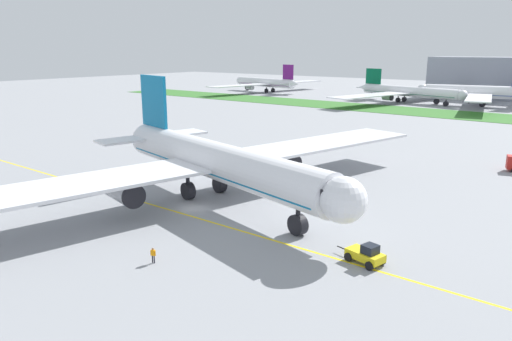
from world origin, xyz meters
The scene contains 11 objects.
ground_plane centered at (0.00, 0.00, 0.00)m, with size 600.00×600.00×0.00m, color gray.
apron_taxi_line centered at (0.00, -2.31, 0.00)m, with size 280.00×0.36×0.01m, color yellow.
grass_median_strip centered at (0.00, 123.60, 0.05)m, with size 320.00×24.00×0.10m, color #38722D.
airliner_foreground centered at (-0.34, 4.82, 5.80)m, with size 52.19×84.00×17.08m.
pushback_tug centered at (26.35, -1.42, 0.97)m, with size 5.74×3.04×2.15m.
ground_crew_wingwalker_port centered at (9.23, -14.73, 1.02)m, with size 0.55×0.39×1.67m.
traffic_cone_near_nose centered at (-21.81, -6.06, 0.28)m, with size 0.36×0.36×0.58m.
traffic_cone_port_wing centered at (-24.46, -5.18, 0.28)m, with size 0.36×0.36×0.58m.
parked_airliner_far_left centered at (-102.89, 154.96, 4.81)m, with size 45.07×72.63×14.17m.
parked_airliner_far_centre centered at (-27.95, 150.90, 4.49)m, with size 50.12×83.08×13.23m.
parked_airliner_far_right centered at (-1.86, 155.16, 5.32)m, with size 44.38×70.48×15.67m.
Camera 1 is at (45.30, -43.93, 21.19)m, focal length 33.66 mm.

